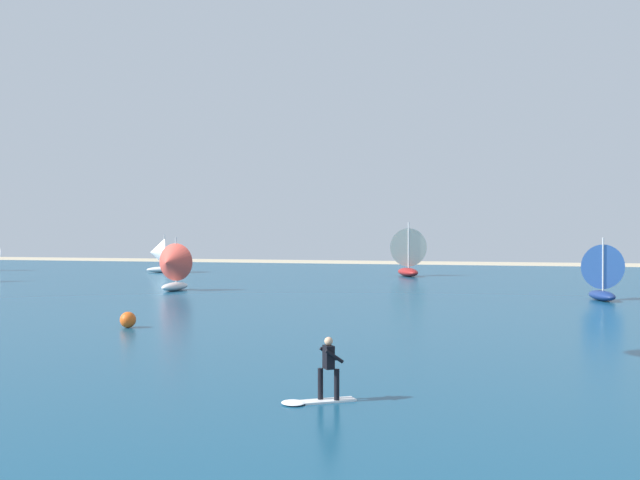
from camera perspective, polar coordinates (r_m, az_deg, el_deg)
ocean at (r=52.66m, az=8.07°, el=-4.11°), size 160.00×90.00×0.10m
kitesurfer at (r=20.08m, az=0.11°, el=-10.23°), size 1.95×1.54×1.67m
sailboat_anchored_offshore at (r=56.34m, az=-10.93°, el=-1.95°), size 2.84×3.33×3.86m
sailboat_leading at (r=51.66m, az=19.95°, el=-2.18°), size 3.07×3.50×3.94m
sailboat_center_horizon at (r=73.93m, az=6.38°, el=-0.85°), size 4.07×4.55×5.11m
sailboat_trailing at (r=80.70m, az=-11.87°, el=-1.11°), size 3.50×3.11×3.90m
marker_buoy at (r=35.95m, az=-14.02°, el=-5.75°), size 0.72×0.72×0.72m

